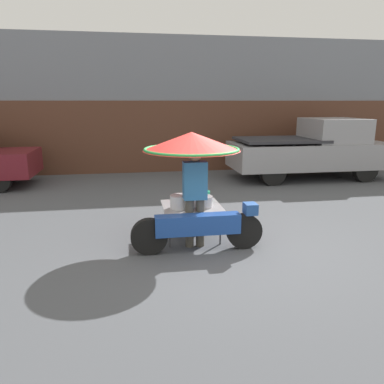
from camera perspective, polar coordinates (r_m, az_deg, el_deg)
name	(u,v)px	position (r m, az deg, el deg)	size (l,w,h in m)	color
ground_plane	(227,247)	(6.38, 5.34, -8.27)	(36.00, 36.00, 0.00)	#4C4F54
shopfront_building	(172,105)	(13.90, -3.13, 13.03)	(28.00, 2.06, 4.49)	gray
vendor_motorcycle_cart	(193,162)	(6.30, 0.11, 4.63)	(2.15, 1.66, 1.88)	black
vendor_person	(195,192)	(6.09, 0.44, -0.03)	(0.38, 0.22, 1.66)	#4C473D
pickup_truck	(313,150)	(12.38, 17.90, 6.16)	(4.87, 1.92, 1.86)	black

